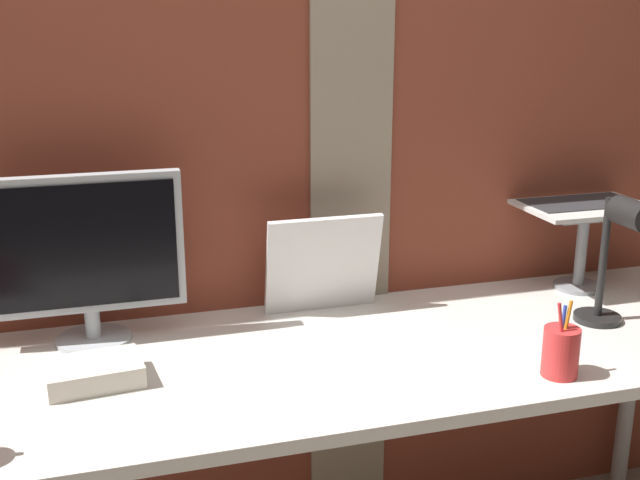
{
  "coord_description": "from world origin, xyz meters",
  "views": [
    {
      "loc": [
        -0.44,
        -1.56,
        1.52
      ],
      "look_at": [
        0.07,
        0.17,
        0.99
      ],
      "focal_mm": 44.28,
      "sensor_mm": 36.0,
      "label": 1
    }
  ],
  "objects_px": {
    "laptop": "(574,186)",
    "whiteboard_panel": "(323,264)",
    "monitor": "(86,251)",
    "pen_cup": "(561,351)",
    "desk_lamp": "(619,248)"
  },
  "relations": [
    {
      "from": "monitor",
      "to": "pen_cup",
      "type": "height_order",
      "value": "monitor"
    },
    {
      "from": "monitor",
      "to": "pen_cup",
      "type": "xyz_separation_m",
      "value": [
        0.98,
        -0.48,
        -0.17
      ]
    },
    {
      "from": "desk_lamp",
      "to": "monitor",
      "type": "bearing_deg",
      "value": 167.26
    },
    {
      "from": "pen_cup",
      "to": "desk_lamp",
      "type": "bearing_deg",
      "value": 35.69
    },
    {
      "from": "monitor",
      "to": "whiteboard_panel",
      "type": "bearing_deg",
      "value": 3.08
    },
    {
      "from": "desk_lamp",
      "to": "pen_cup",
      "type": "bearing_deg",
      "value": -144.31
    },
    {
      "from": "laptop",
      "to": "whiteboard_panel",
      "type": "relative_size",
      "value": 1.17
    },
    {
      "from": "laptop",
      "to": "pen_cup",
      "type": "bearing_deg",
      "value": -124.31
    },
    {
      "from": "monitor",
      "to": "whiteboard_panel",
      "type": "relative_size",
      "value": 1.48
    },
    {
      "from": "monitor",
      "to": "laptop",
      "type": "distance_m",
      "value": 1.36
    },
    {
      "from": "whiteboard_panel",
      "to": "desk_lamp",
      "type": "bearing_deg",
      "value": -25.41
    },
    {
      "from": "desk_lamp",
      "to": "whiteboard_panel",
      "type": "bearing_deg",
      "value": 154.59
    },
    {
      "from": "laptop",
      "to": "whiteboard_panel",
      "type": "height_order",
      "value": "laptop"
    },
    {
      "from": "laptop",
      "to": "pen_cup",
      "type": "distance_m",
      "value": 0.7
    },
    {
      "from": "laptop",
      "to": "whiteboard_panel",
      "type": "xyz_separation_m",
      "value": [
        -0.76,
        -0.03,
        -0.16
      ]
    }
  ]
}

